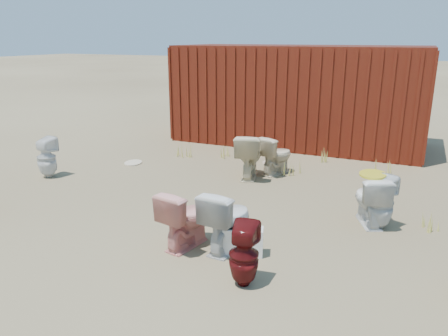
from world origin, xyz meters
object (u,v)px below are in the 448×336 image
at_px(toilet_back_beige_right, 276,155).
at_px(toilet_back_e, 381,203).
at_px(toilet_front_pink, 186,218).
at_px(loose_tank, 243,241).
at_px(toilet_back_yellowlid, 370,200).
at_px(toilet_front_c, 227,219).
at_px(toilet_back_beige_left, 249,156).
at_px(shipping_container, 299,95).
at_px(toilet_back_a, 47,157).
at_px(toilet_front_maroon, 244,255).

relative_size(toilet_back_beige_right, toilet_back_e, 0.98).
relative_size(toilet_front_pink, loose_tank, 1.54).
xyz_separation_m(toilet_back_e, loose_tank, (-1.48, -1.50, -0.21)).
relative_size(toilet_back_yellowlid, loose_tank, 1.47).
xyz_separation_m(toilet_front_pink, toilet_front_c, (0.52, 0.14, 0.02)).
bearing_deg(toilet_front_c, toilet_back_yellowlid, -129.04).
height_order(toilet_front_c, toilet_back_beige_left, toilet_back_beige_left).
distance_m(toilet_front_c, toilet_back_e, 2.24).
bearing_deg(shipping_container, toilet_back_a, -126.52).
distance_m(toilet_back_a, toilet_back_yellowlid, 5.91).
height_order(shipping_container, toilet_back_e, shipping_container).
distance_m(toilet_back_yellowlid, toilet_back_e, 0.19).
height_order(toilet_back_beige_left, toilet_back_yellowlid, toilet_back_beige_left).
bearing_deg(toilet_front_c, toilet_back_beige_left, -68.34).
bearing_deg(toilet_back_beige_left, toilet_back_e, 137.22).
distance_m(toilet_front_pink, toilet_back_yellowlid, 2.67).
bearing_deg(toilet_front_pink, shipping_container, -76.52).
distance_m(shipping_container, toilet_front_pink, 6.38).
xyz_separation_m(toilet_back_beige_right, loose_tank, (0.65, -3.38, -0.20)).
xyz_separation_m(shipping_container, toilet_back_a, (-3.60, -4.86, -0.81)).
bearing_deg(toilet_front_c, toilet_back_beige_right, -76.98).
bearing_deg(toilet_front_c, toilet_back_e, -133.89).
bearing_deg(toilet_back_yellowlid, toilet_front_pink, 15.60).
xyz_separation_m(toilet_front_maroon, toilet_back_a, (-4.85, 2.02, 0.03)).
distance_m(toilet_front_c, toilet_back_beige_left, 3.00).
distance_m(toilet_front_maroon, toilet_back_beige_left, 3.82).
relative_size(toilet_front_maroon, toilet_back_e, 0.93).
height_order(toilet_front_pink, toilet_front_maroon, toilet_front_pink).
height_order(shipping_container, toilet_back_beige_right, shipping_container).
height_order(shipping_container, toilet_front_c, shipping_container).
xyz_separation_m(toilet_back_beige_left, toilet_back_yellowlid, (2.37, -1.33, -0.06)).
distance_m(toilet_front_pink, toilet_back_beige_right, 3.46).
distance_m(toilet_front_pink, loose_tank, 0.78).
distance_m(toilet_front_c, toilet_back_beige_right, 3.35).
bearing_deg(toilet_back_beige_left, shipping_container, -104.06).
distance_m(shipping_container, toilet_back_a, 6.10).
xyz_separation_m(toilet_front_maroon, loose_tank, (-0.27, 0.65, -0.18)).
height_order(toilet_front_pink, loose_tank, toilet_front_pink).
height_order(toilet_back_beige_left, toilet_back_e, toilet_back_beige_left).
xyz_separation_m(toilet_front_maroon, toilet_back_beige_right, (-0.91, 4.02, 0.02)).
bearing_deg(loose_tank, shipping_container, 81.87).
height_order(toilet_back_beige_left, toilet_back_beige_right, toilet_back_beige_left).
distance_m(shipping_container, toilet_back_beige_left, 3.39).
height_order(toilet_back_a, loose_tank, toilet_back_a).
bearing_deg(loose_tank, toilet_back_beige_right, 83.72).
relative_size(toilet_front_maroon, loose_tank, 1.44).
height_order(shipping_container, loose_tank, shipping_container).
height_order(shipping_container, toilet_front_maroon, shipping_container).
height_order(toilet_back_a, toilet_back_beige_right, toilet_back_a).
distance_m(toilet_front_maroon, toilet_back_e, 2.46).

